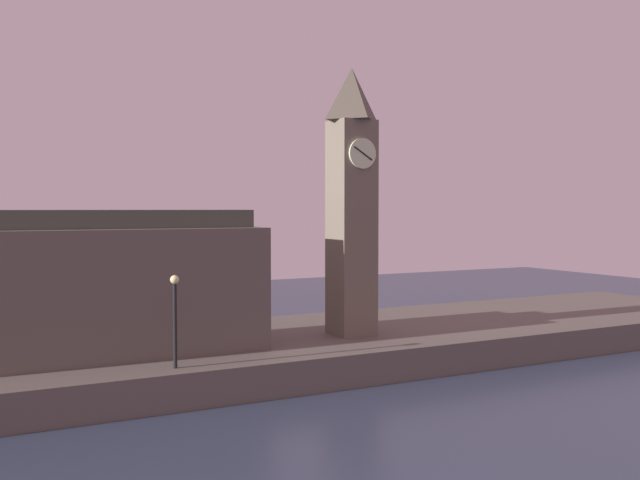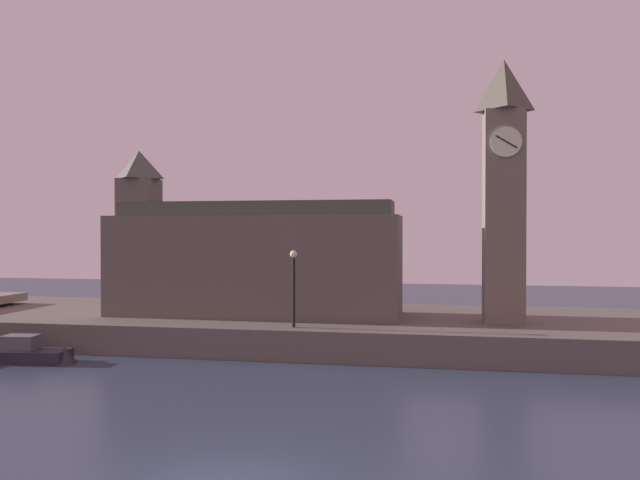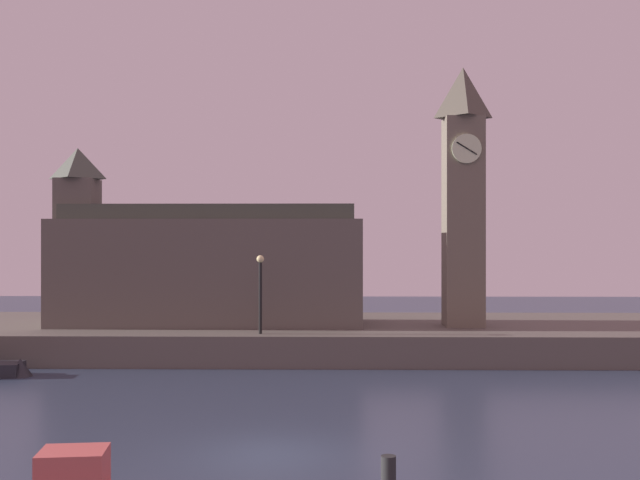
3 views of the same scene
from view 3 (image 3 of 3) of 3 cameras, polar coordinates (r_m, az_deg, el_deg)
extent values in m
plane|color=#2D384C|center=(21.99, -3.72, -15.68)|extent=(120.00, 120.00, 0.00)
cube|color=#5B544C|center=(41.47, -1.46, -7.22)|extent=(70.00, 12.00, 1.50)
cube|color=#6B6051|center=(40.26, 10.61, 1.32)|extent=(1.97, 1.97, 10.78)
cylinder|color=beige|center=(39.50, 10.87, 6.71)|extent=(1.49, 0.12, 1.49)
cube|color=black|center=(39.43, 10.89, 6.72)|extent=(1.05, 0.04, 0.68)
pyramid|color=#4A4339|center=(40.97, 10.61, 10.74)|extent=(2.16, 2.16, 2.63)
cube|color=#5B544C|center=(40.95, -8.23, -2.38)|extent=(16.06, 5.04, 5.52)
cube|color=#5B544C|center=(42.61, -17.61, -0.81)|extent=(1.99, 1.99, 7.71)
pyramid|color=#474C42|center=(42.81, -17.60, 5.46)|extent=(2.19, 2.19, 1.65)
cube|color=#42473D|center=(40.95, -8.23, 2.04)|extent=(15.25, 3.03, 0.80)
cylinder|color=black|center=(36.49, -4.47, -4.35)|extent=(0.16, 0.16, 3.38)
sphere|color=#F2E099|center=(36.39, -4.47, -1.42)|extent=(0.36, 0.36, 0.36)
cube|color=#CC5651|center=(17.59, -17.92, -16.15)|extent=(1.50, 1.26, 0.96)
cone|color=#232328|center=(36.21, -21.44, -8.95)|extent=(1.40, 1.40, 0.92)
camera|label=1|loc=(14.47, -54.69, 7.78)|focal=40.83mm
camera|label=2|loc=(7.79, 24.74, 1.23)|focal=34.58mm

